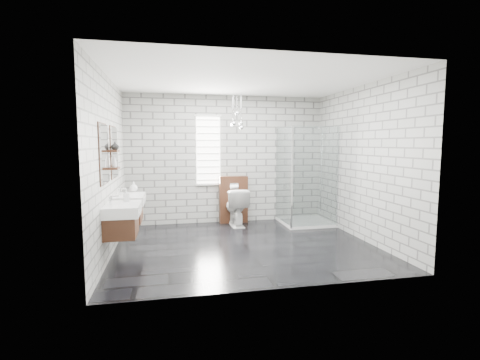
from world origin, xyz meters
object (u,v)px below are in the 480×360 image
object	(u,v)px
vanity_left	(120,211)
cistern_panel	(233,199)
vanity_right	(127,201)
shower_enclosure	(303,201)
toilet	(236,207)

from	to	relation	value
vanity_left	cistern_panel	xyz separation A→B (m)	(2.03, 2.22, -0.26)
vanity_left	vanity_right	distance (m)	0.90
shower_enclosure	cistern_panel	bearing A→B (deg)	159.48
vanity_right	toilet	world-z (taller)	vanity_right
cistern_panel	toilet	bearing A→B (deg)	-90.00
vanity_right	cistern_panel	distance (m)	2.43
shower_enclosure	toilet	size ratio (longest dim) A/B	2.62
vanity_left	toilet	world-z (taller)	vanity_left
vanity_left	cistern_panel	distance (m)	3.02
vanity_left	cistern_panel	size ratio (longest dim) A/B	1.57
vanity_right	vanity_left	bearing A→B (deg)	-90.00
vanity_left	toilet	bearing A→B (deg)	43.92
cistern_panel	shower_enclosure	xyz separation A→B (m)	(1.38, -0.52, 0.00)
vanity_left	shower_enclosure	world-z (taller)	shower_enclosure
vanity_left	vanity_right	size ratio (longest dim) A/B	1.00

